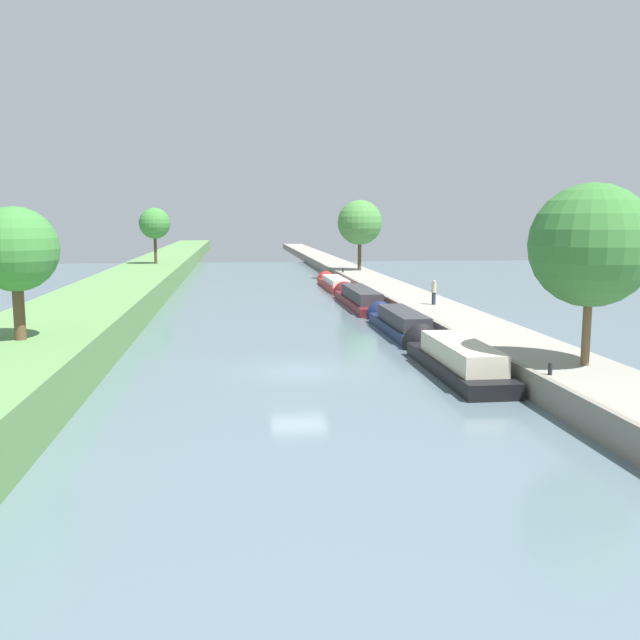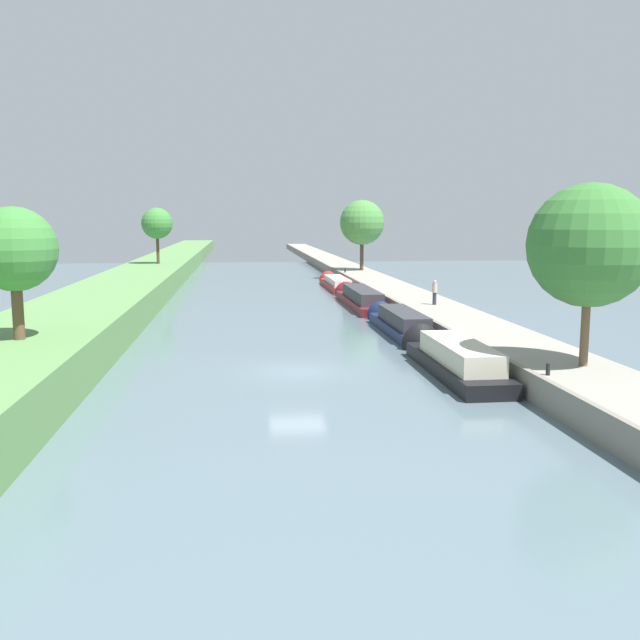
{
  "view_description": "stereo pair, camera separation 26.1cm",
  "coord_description": "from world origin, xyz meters",
  "views": [
    {
      "loc": [
        -2.74,
        -30.52,
        6.79
      ],
      "look_at": [
        2.06,
        8.98,
        1.0
      ],
      "focal_mm": 39.1,
      "sensor_mm": 36.0,
      "label": 1
    },
    {
      "loc": [
        -2.48,
        -30.56,
        6.79
      ],
      "look_at": [
        2.06,
        8.98,
        1.0
      ],
      "focal_mm": 39.1,
      "sensor_mm": 36.0,
      "label": 2
    }
  ],
  "objects": [
    {
      "name": "person_walking",
      "position": [
        10.46,
        14.66,
        1.95
      ],
      "size": [
        0.34,
        0.34,
        1.66
      ],
      "color": "#282D42",
      "rests_on": "right_towpath"
    },
    {
      "name": "mooring_bollard_far",
      "position": [
        8.74,
        43.38,
        1.31
      ],
      "size": [
        0.16,
        0.16,
        0.45
      ],
      "color": "black",
      "rests_on": "right_towpath"
    },
    {
      "name": "tree_rightbank_midnear",
      "position": [
        11.05,
        46.32,
        6.38
      ],
      "size": [
        4.95,
        4.95,
        7.79
      ],
      "color": "#4C3828",
      "rests_on": "right_towpath"
    },
    {
      "name": "tree_rightbank_near",
      "position": [
        10.85,
        -5.12,
        5.78
      ],
      "size": [
        4.77,
        4.77,
        7.09
      ],
      "color": "brown",
      "rests_on": "right_towpath"
    },
    {
      "name": "right_towpath",
      "position": [
        10.46,
        0.0,
        0.54
      ],
      "size": [
        4.04,
        260.0,
        1.08
      ],
      "color": "gray",
      "rests_on": "ground_plane"
    },
    {
      "name": "stone_quay",
      "position": [
        8.31,
        0.0,
        0.57
      ],
      "size": [
        0.25,
        260.0,
        1.13
      ],
      "color": "gray",
      "rests_on": "ground_plane"
    },
    {
      "name": "tree_leftbank_downstream",
      "position": [
        -11.34,
        -1.77,
        5.58
      ],
      "size": [
        3.36,
        3.36,
        5.3
      ],
      "color": "brown",
      "rests_on": "left_grassy_bank"
    },
    {
      "name": "narrowboat_black",
      "position": [
        6.88,
        -0.63,
        0.6
      ],
      "size": [
        2.19,
        10.72,
        2.25
      ],
      "color": "black",
      "rests_on": "ground_plane"
    },
    {
      "name": "ground_plane",
      "position": [
        0.0,
        0.0,
        0.0
      ],
      "size": [
        160.0,
        160.0,
        0.0
      ],
      "primitive_type": "plane",
      "color": "slate"
    },
    {
      "name": "narrowboat_maroon",
      "position": [
        6.84,
        23.44,
        0.59
      ],
      "size": [
        2.05,
        14.05,
        2.15
      ],
      "color": "maroon",
      "rests_on": "ground_plane"
    },
    {
      "name": "mooring_bollard_near",
      "position": [
        8.74,
        -6.58,
        1.31
      ],
      "size": [
        0.16,
        0.16,
        0.45
      ],
      "color": "black",
      "rests_on": "right_towpath"
    },
    {
      "name": "left_grassy_bank",
      "position": [
        -11.69,
        0.0,
        0.99
      ],
      "size": [
        6.5,
        260.0,
        1.99
      ],
      "color": "#5B894C",
      "rests_on": "ground_plane"
    },
    {
      "name": "narrowboat_navy",
      "position": [
        7.0,
        10.26,
        0.57
      ],
      "size": [
        1.95,
        11.15,
        2.06
      ],
      "color": "#141E42",
      "rests_on": "ground_plane"
    },
    {
      "name": "narrowboat_red",
      "position": [
        6.94,
        37.86,
        0.46
      ],
      "size": [
        1.98,
        12.54,
        1.88
      ],
      "color": "maroon",
      "rests_on": "ground_plane"
    },
    {
      "name": "tree_leftbank_upstream",
      "position": [
        -11.26,
        46.23,
        6.29
      ],
      "size": [
        3.32,
        3.32,
        5.99
      ],
      "color": "#4C3828",
      "rests_on": "left_grassy_bank"
    }
  ]
}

